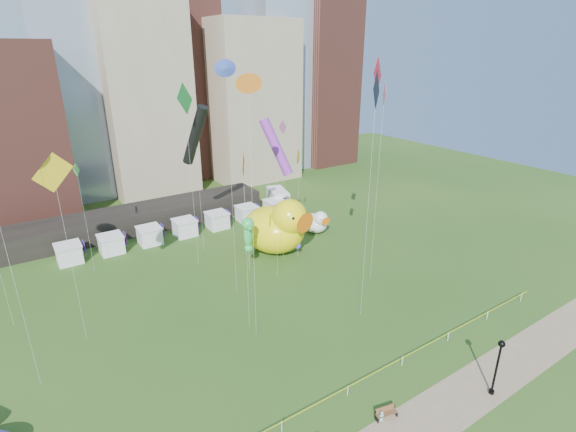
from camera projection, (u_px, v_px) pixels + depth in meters
ground at (347, 395)px, 33.16m from camera, size 160.00×160.00×0.00m
skyline at (127, 70)px, 73.91m from camera, size 101.00×23.00×68.00m
pavilion at (137, 219)px, 63.08m from camera, size 38.00×6.00×3.20m
vendor_tents at (185, 228)px, 61.20m from camera, size 33.24×2.80×2.40m
caution_tape at (348, 388)px, 32.92m from camera, size 50.00×0.06×0.90m
big_duck at (277, 227)px, 55.33m from camera, size 9.32×10.82×7.65m
small_duck at (316, 222)px, 61.91m from camera, size 3.45×4.59×3.50m
seahorse_green at (248, 232)px, 49.87m from camera, size 1.85×2.09×6.83m
seahorse_purple at (298, 234)px, 53.96m from camera, size 1.28×1.55×4.66m
park_bench at (386, 412)px, 31.03m from camera, size 1.72×0.87×0.84m
lamppost at (498, 361)px, 32.25m from camera, size 0.52×0.52×4.99m
box_truck at (279, 199)px, 71.60m from camera, size 4.33×7.41×2.97m
toddler at (382, 416)px, 30.72m from camera, size 0.34×0.28×0.84m
kite_0 at (377, 78)px, 41.51m from camera, size 2.81×1.81×24.18m
kite_1 at (384, 100)px, 42.62m from camera, size 1.60×1.92×21.90m
kite_2 at (376, 95)px, 35.59m from camera, size 2.59×1.92×23.23m
kite_3 at (76, 170)px, 47.26m from camera, size 0.96×2.58×12.86m
kite_4 at (299, 157)px, 57.76m from camera, size 1.43×1.59×12.28m
kite_5 at (226, 70)px, 38.98m from camera, size 1.59×0.42×23.95m
kite_6 at (243, 170)px, 35.81m from camera, size 1.12×1.73×16.94m
kite_7 at (276, 147)px, 44.94m from camera, size 3.18×3.33×18.30m
kite_9 at (283, 134)px, 48.89m from camera, size 1.52×0.77×17.43m
kite_10 at (195, 135)px, 51.19m from camera, size 2.92×4.47×18.90m
kite_11 at (185, 101)px, 46.23m from camera, size 2.60×2.31×21.54m
kite_12 at (54, 175)px, 34.04m from camera, size 3.12×0.62×17.30m
kite_14 at (248, 86)px, 32.27m from camera, size 1.47×0.27×23.13m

